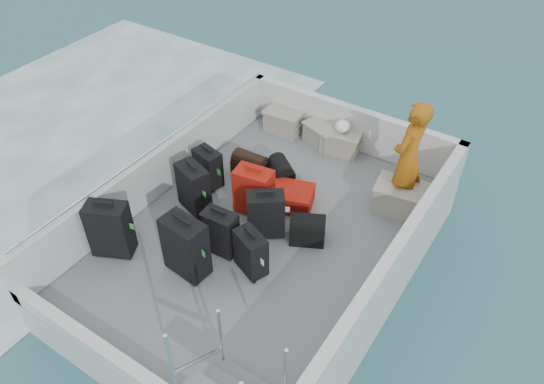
{
  "coord_description": "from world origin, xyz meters",
  "views": [
    {
      "loc": [
        2.81,
        -4.05,
        5.58
      ],
      "look_at": [
        -0.13,
        0.41,
        1.0
      ],
      "focal_mm": 35.0,
      "sensor_mm": 36.0,
      "label": 1
    }
  ],
  "objects": [
    {
      "name": "ground",
      "position": [
        0.0,
        0.0,
        0.0
      ],
      "size": [
        160.0,
        160.0,
        0.0
      ],
      "primitive_type": "plane",
      "color": "#1A4B5B",
      "rests_on": "ground"
    },
    {
      "name": "wake_foam",
      "position": [
        -4.8,
        0.0,
        0.0
      ],
      "size": [
        10.0,
        10.0,
        0.0
      ],
      "primitive_type": "plane",
      "color": "white",
      "rests_on": "ground"
    },
    {
      "name": "ferry_hull",
      "position": [
        0.0,
        0.0,
        0.3
      ],
      "size": [
        3.6,
        5.0,
        0.6
      ],
      "primitive_type": "cube",
      "color": "silver",
      "rests_on": "ground"
    },
    {
      "name": "deck",
      "position": [
        0.0,
        0.0,
        0.61
      ],
      "size": [
        3.3,
        4.7,
        0.02
      ],
      "primitive_type": "cube",
      "color": "slate",
      "rests_on": "ferry_hull"
    },
    {
      "name": "deck_fittings",
      "position": [
        0.35,
        -0.32,
        0.99
      ],
      "size": [
        3.6,
        5.0,
        0.9
      ],
      "color": "silver",
      "rests_on": "deck"
    },
    {
      "name": "suitcase_0",
      "position": [
        -1.39,
        -1.29,
        1.01
      ],
      "size": [
        0.58,
        0.47,
        0.77
      ],
      "primitive_type": "cube",
      "rotation": [
        0.0,
        0.0,
        0.45
      ],
      "color": "black",
      "rests_on": "deck"
    },
    {
      "name": "suitcase_1",
      "position": [
        -1.07,
        -0.09,
        0.97
      ],
      "size": [
        0.53,
        0.4,
        0.7
      ],
      "primitive_type": "cube",
      "rotation": [
        0.0,
        0.0,
        -0.32
      ],
      "color": "black",
      "rests_on": "deck"
    },
    {
      "name": "suitcase_2",
      "position": [
        -1.24,
        0.42,
        0.91
      ],
      "size": [
        0.45,
        0.33,
        0.59
      ],
      "primitive_type": "cube",
      "rotation": [
        0.0,
        0.0,
        -0.23
      ],
      "color": "black",
      "rests_on": "deck"
    },
    {
      "name": "suitcase_3",
      "position": [
        -0.41,
        -1.01,
        1.02
      ],
      "size": [
        0.56,
        0.36,
        0.8
      ],
      "primitive_type": "cube",
      "rotation": [
        0.0,
        0.0,
        -0.1
      ],
      "color": "black",
      "rests_on": "deck"
    },
    {
      "name": "suitcase_4",
      "position": [
        -0.28,
        -0.53,
        0.93
      ],
      "size": [
        0.44,
        0.28,
        0.63
      ],
      "primitive_type": "cube",
      "rotation": [
        0.0,
        0.0,
        0.06
      ],
      "color": "black",
      "rests_on": "deck"
    },
    {
      "name": "suitcase_5",
      "position": [
        -0.36,
        0.31,
        0.96
      ],
      "size": [
        0.54,
        0.37,
        0.69
      ],
      "primitive_type": "cube",
      "rotation": [
        0.0,
        0.0,
        0.15
      ],
      "color": "maroon",
      "rests_on": "deck"
    },
    {
      "name": "suitcase_6",
      "position": [
        0.22,
        -0.58,
        0.91
      ],
      "size": [
        0.48,
        0.39,
        0.58
      ],
      "primitive_type": "cube",
      "rotation": [
        0.0,
        0.0,
        -0.39
      ],
      "color": "black",
      "rests_on": "deck"
    },
    {
      "name": "suitcase_7",
      "position": [
        0.02,
        0.03,
        0.95
      ],
      "size": [
        0.54,
        0.5,
        0.66
      ],
      "primitive_type": "cube",
      "rotation": [
        0.0,
        0.0,
        0.64
      ],
      "color": "black",
      "rests_on": "deck"
    },
    {
      "name": "suitcase_8",
      "position": [
        -0.06,
        0.67,
        0.76
      ],
      "size": [
        0.82,
        0.67,
        0.28
      ],
      "primitive_type": "cube",
      "rotation": [
        0.0,
        0.0,
        1.9
      ],
      "color": "maroon",
      "rests_on": "deck"
    },
    {
      "name": "duffel_0",
      "position": [
        -0.84,
        0.9,
        0.78
      ],
      "size": [
        0.51,
        0.32,
        0.32
      ],
      "primitive_type": null,
      "rotation": [
        0.0,
        0.0,
        0.05
      ],
      "color": "black",
      "rests_on": "deck"
    },
    {
      "name": "duffel_1",
      "position": [
        -0.38,
        1.01,
        0.78
      ],
      "size": [
        0.51,
        0.49,
        0.32
      ],
      "primitive_type": null,
      "rotation": [
        0.0,
        0.0,
        -0.65
      ],
      "color": "black",
      "rests_on": "deck"
    },
    {
      "name": "duffel_2",
      "position": [
        0.53,
        0.23,
        0.78
      ],
      "size": [
        0.54,
        0.47,
        0.32
      ],
      "primitive_type": null,
      "rotation": [
        0.0,
        0.0,
        0.48
      ],
      "color": "black",
      "rests_on": "deck"
    },
    {
      "name": "crate_0",
      "position": [
        -1.08,
        2.2,
        0.79
      ],
      "size": [
        0.59,
        0.42,
        0.35
      ],
      "primitive_type": "cube",
      "rotation": [
        0.0,
        0.0,
        0.04
      ],
      "color": "#9B9787",
      "rests_on": "deck"
    },
    {
      "name": "crate_1",
      "position": [
        -0.35,
        2.2,
        0.79
      ],
      "size": [
        0.65,
        0.54,
        0.33
      ],
      "primitive_type": "cube",
      "rotation": [
        0.0,
        0.0,
        -0.34
      ],
      "color": "#9B9787",
      "rests_on": "deck"
    },
    {
      "name": "crate_2",
      "position": [
        -0.02,
        2.2,
        0.79
      ],
      "size": [
        0.64,
        0.49,
        0.35
      ],
      "primitive_type": "cube",
      "rotation": [
        0.0,
        0.0,
        0.17
      ],
      "color": "#9B9787",
      "rests_on": "deck"
    },
    {
      "name": "crate_3",
      "position": [
        1.28,
        1.42,
        0.81
      ],
      "size": [
        0.7,
        0.53,
        0.39
      ],
      "primitive_type": "cube",
      "rotation": [
        0.0,
        0.0,
        0.14
      ],
      "color": "#9B9787",
      "rests_on": "deck"
    },
    {
      "name": "yellow_bag",
      "position": [
        1.45,
        1.78,
        0.73
      ],
      "size": [
        0.28,
        0.26,
        0.22
      ],
      "primitive_type": "ellipsoid",
      "color": "#F7F51B",
      "rests_on": "deck"
    },
    {
      "name": "white_bag",
      "position": [
        -0.02,
        2.2,
        1.06
      ],
      "size": [
        0.24,
        0.24,
        0.18
      ],
      "primitive_type": "ellipsoid",
      "color": "white",
      "rests_on": "crate_2"
    },
    {
      "name": "passenger",
      "position": [
        1.25,
        1.54,
        1.44
      ],
      "size": [
        0.47,
        0.65,
        1.63
      ],
      "primitive_type": "imported",
      "rotation": [
        0.0,
        0.0,
        -1.7
      ],
      "color": "orange",
      "rests_on": "deck"
    }
  ]
}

